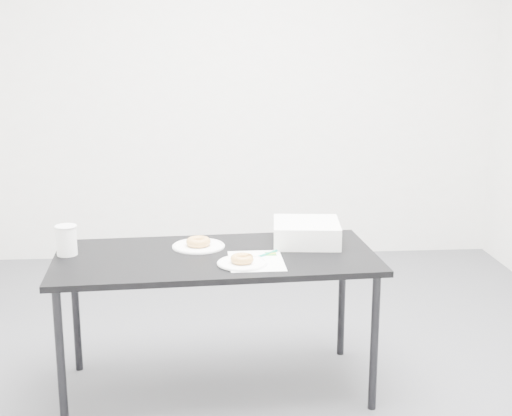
{
  "coord_description": "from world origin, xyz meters",
  "views": [
    {
      "loc": [
        -0.23,
        -3.34,
        1.66
      ],
      "look_at": [
        0.02,
        0.02,
        0.85
      ],
      "focal_mm": 50.0,
      "sensor_mm": 36.0,
      "label": 1
    }
  ],
  "objects": [
    {
      "name": "wall_back",
      "position": [
        0.0,
        2.0,
        1.35
      ],
      "size": [
        4.0,
        0.02,
        2.7
      ],
      "primitive_type": "cube",
      "color": "white",
      "rests_on": "floor"
    },
    {
      "name": "napkin",
      "position": [
        -0.02,
        -0.35,
        0.68
      ],
      "size": [
        0.18,
        0.18,
        0.0
      ],
      "primitive_type": "cube",
      "rotation": [
        0.0,
        0.0,
        0.14
      ],
      "color": "white",
      "rests_on": "table"
    },
    {
      "name": "floor",
      "position": [
        0.0,
        0.0,
        0.0
      ],
      "size": [
        4.0,
        4.0,
        0.0
      ],
      "primitive_type": "plane",
      "color": "#4B4B50",
      "rests_on": "ground"
    },
    {
      "name": "coffee_cup",
      "position": [
        -0.87,
        -0.12,
        0.75
      ],
      "size": [
        0.09,
        0.09,
        0.14
      ],
      "primitive_type": "cylinder",
      "color": "white",
      "rests_on": "table"
    },
    {
      "name": "table",
      "position": [
        -0.18,
        -0.17,
        0.63
      ],
      "size": [
        1.52,
        0.78,
        0.68
      ],
      "rotation": [
        0.0,
        0.0,
        0.06
      ],
      "color": "black",
      "rests_on": "floor"
    },
    {
      "name": "donut_far",
      "position": [
        -0.26,
        -0.04,
        0.7
      ],
      "size": [
        0.15,
        0.15,
        0.04
      ],
      "primitive_type": "torus",
      "rotation": [
        0.0,
        0.0,
        -0.34
      ],
      "color": "gold",
      "rests_on": "plate_far"
    },
    {
      "name": "bakery_box",
      "position": [
        0.27,
        -0.01,
        0.73
      ],
      "size": [
        0.35,
        0.35,
        0.11
      ],
      "primitive_type": "cube",
      "rotation": [
        0.0,
        0.0,
        -0.1
      ],
      "color": "white",
      "rests_on": "table"
    },
    {
      "name": "logo_patch",
      "position": [
        0.07,
        -0.19,
        0.68
      ],
      "size": [
        0.05,
        0.05,
        0.0
      ],
      "primitive_type": "cube",
      "rotation": [
        0.0,
        0.0,
        0.01
      ],
      "color": "green",
      "rests_on": "scorecard"
    },
    {
      "name": "pen",
      "position": [
        0.06,
        -0.2,
        0.68
      ],
      "size": [
        0.11,
        0.11,
        0.01
      ],
      "primitive_type": "cylinder",
      "rotation": [
        0.0,
        1.57,
        0.76
      ],
      "color": "#0D997F",
      "rests_on": "scorecard"
    },
    {
      "name": "donut_near",
      "position": [
        -0.06,
        -0.33,
        0.7
      ],
      "size": [
        0.11,
        0.11,
        0.04
      ],
      "primitive_type": "torus",
      "rotation": [
        0.0,
        0.0,
        -0.0
      ],
      "color": "gold",
      "rests_on": "plate_near"
    },
    {
      "name": "plate_far",
      "position": [
        -0.26,
        -0.04,
        0.68
      ],
      "size": [
        0.25,
        0.25,
        0.01
      ],
      "primitive_type": "cylinder",
      "color": "white",
      "rests_on": "table"
    },
    {
      "name": "cup_lid",
      "position": [
        0.18,
        0.07,
        0.68
      ],
      "size": [
        0.08,
        0.08,
        0.01
      ],
      "primitive_type": "cylinder",
      "color": "white",
      "rests_on": "table"
    },
    {
      "name": "plate_near",
      "position": [
        -0.06,
        -0.33,
        0.68
      ],
      "size": [
        0.22,
        0.22,
        0.01
      ],
      "primitive_type": "cylinder",
      "color": "white",
      "rests_on": "napkin"
    },
    {
      "name": "scorecard",
      "position": [
        0.0,
        -0.29,
        0.68
      ],
      "size": [
        0.25,
        0.31,
        0.0
      ],
      "primitive_type": "cube",
      "rotation": [
        0.0,
        0.0,
        0.01
      ],
      "color": "white",
      "rests_on": "table"
    }
  ]
}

